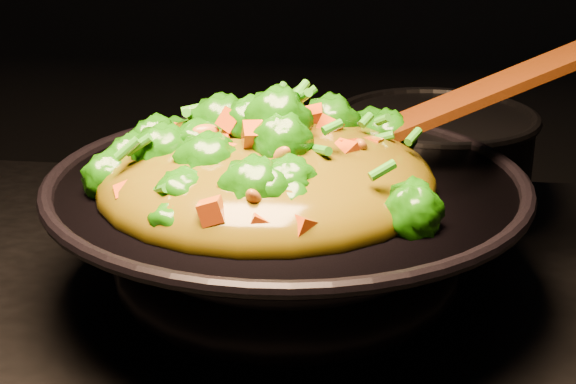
# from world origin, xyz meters

# --- Properties ---
(wok) EXTENTS (0.52, 0.52, 0.12)m
(wok) POSITION_xyz_m (-0.06, 0.09, 0.96)
(wok) COLOR black
(wok) RESTS_ON stovetop
(stir_fry) EXTENTS (0.38, 0.38, 0.11)m
(stir_fry) POSITION_xyz_m (-0.08, 0.07, 1.07)
(stir_fry) COLOR #175C06
(stir_fry) RESTS_ON wok
(spatula) EXTENTS (0.32, 0.11, 0.14)m
(spatula) POSITION_xyz_m (0.08, 0.15, 1.08)
(spatula) COLOR #3D1A06
(spatula) RESTS_ON wok
(back_pot) EXTENTS (0.27, 0.27, 0.13)m
(back_pot) POSITION_xyz_m (0.09, 0.32, 0.96)
(back_pot) COLOR black
(back_pot) RESTS_ON stovetop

